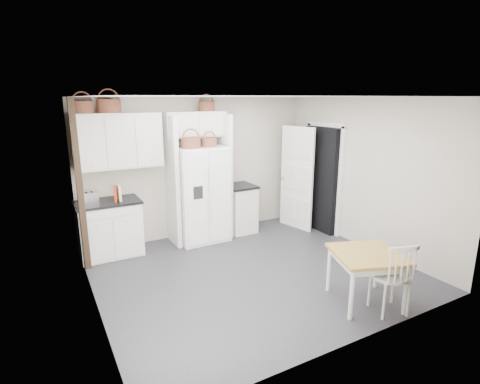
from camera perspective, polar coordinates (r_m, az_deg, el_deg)
floor at (r=5.87m, az=2.01°, el=-11.98°), size 4.50×4.50×0.00m
ceiling at (r=5.27m, az=2.26°, el=14.32°), size 4.50×4.50×0.00m
wall_back at (r=7.17m, az=-6.13°, el=3.76°), size 4.50×0.00×4.50m
wall_left at (r=4.72m, az=-22.06°, el=-2.71°), size 0.00×4.00×4.00m
wall_right at (r=6.83m, az=18.54°, el=2.58°), size 0.00×4.00×4.00m
refrigerator at (r=6.88m, az=-6.02°, el=-0.33°), size 0.90×0.73×1.74m
base_cab_left at (r=6.64m, az=-19.23°, el=-5.40°), size 0.98×0.62×0.91m
base_cab_right at (r=7.41m, az=-0.06°, el=-2.61°), size 0.51×0.61×0.90m
dining_table at (r=5.19m, az=18.57°, el=-12.27°), size 1.05×1.05×0.68m
windsor_chair at (r=5.02m, az=21.96°, el=-11.73°), size 0.57×0.54×0.96m
counter_left at (r=6.50m, az=-19.57°, el=-1.46°), size 1.02×0.66×0.04m
counter_right at (r=7.28m, az=-0.06°, el=0.93°), size 0.55×0.65×0.04m
toaster at (r=6.45m, az=-21.95°, el=-0.80°), size 0.27×0.18×0.18m
cookbook_red at (r=6.41m, az=-18.45°, el=-0.23°), size 0.07×0.17×0.25m
cookbook_cream at (r=6.42m, az=-17.94°, el=-0.14°), size 0.04×0.17×0.26m
basket_upper_a at (r=6.39m, az=-22.84°, el=11.81°), size 0.33×0.33×0.18m
basket_upper_b at (r=6.44m, az=-19.31°, el=12.26°), size 0.37×0.37×0.21m
basket_bridge_b at (r=6.94m, az=-5.13°, el=12.86°), size 0.29×0.29×0.17m
basket_fridge_a at (r=6.54m, az=-7.50°, el=7.45°), size 0.34×0.34×0.18m
basket_fridge_b at (r=6.68m, az=-4.69°, el=7.52°), size 0.27×0.27×0.15m
upper_cabinet at (r=6.50m, az=-18.05°, el=7.42°), size 1.40×0.34×0.90m
bridge_cabinet at (r=6.86m, az=-6.93°, el=10.21°), size 1.12×0.34×0.45m
fridge_panel_left at (r=6.70m, az=-10.30°, el=1.56°), size 0.08×0.60×2.30m
fridge_panel_right at (r=7.08m, az=-2.47°, el=2.45°), size 0.08×0.60×2.30m
trim_post at (r=6.02m, az=-23.24°, el=0.68°), size 0.09×0.09×2.60m
doorway_void at (r=7.53m, az=12.36°, el=1.86°), size 0.18×0.85×2.05m
door_slab at (r=7.55m, az=8.63°, el=2.08°), size 0.21×0.79×2.05m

